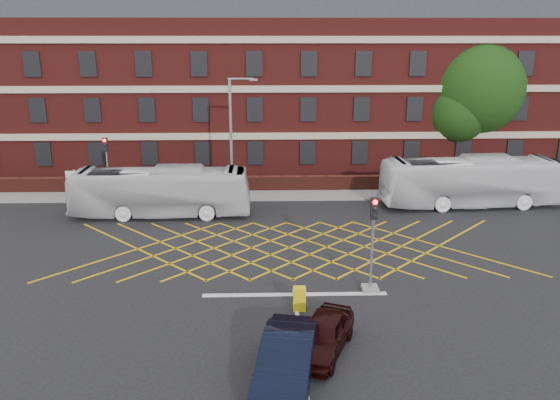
{
  "coord_description": "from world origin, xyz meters",
  "views": [
    {
      "loc": [
        -1.23,
        -24.92,
        10.76
      ],
      "look_at": [
        -0.51,
        1.5,
        2.79
      ],
      "focal_mm": 35.0,
      "sensor_mm": 36.0,
      "label": 1
    }
  ],
  "objects_px": {
    "car_maroon": "(323,335)",
    "traffic_light_near": "(372,254)",
    "traffic_light_far": "(108,175)",
    "deciduous_tree": "(473,95)",
    "direction_signs": "(75,182)",
    "bus_left": "(161,192)",
    "bus_right": "(471,182)",
    "utility_cabinet": "(299,299)",
    "street_lamp": "(233,163)",
    "car_navy": "(287,360)"
  },
  "relations": [
    {
      "from": "traffic_light_near",
      "to": "utility_cabinet",
      "type": "bearing_deg",
      "value": -153.02
    },
    {
      "from": "traffic_light_near",
      "to": "traffic_light_far",
      "type": "height_order",
      "value": "same"
    },
    {
      "from": "utility_cabinet",
      "to": "traffic_light_near",
      "type": "bearing_deg",
      "value": 26.98
    },
    {
      "from": "bus_right",
      "to": "deciduous_tree",
      "type": "distance_m",
      "value": 10.3
    },
    {
      "from": "deciduous_tree",
      "to": "direction_signs",
      "type": "height_order",
      "value": "deciduous_tree"
    },
    {
      "from": "car_maroon",
      "to": "traffic_light_far",
      "type": "relative_size",
      "value": 0.91
    },
    {
      "from": "bus_left",
      "to": "bus_right",
      "type": "distance_m",
      "value": 19.96
    },
    {
      "from": "car_maroon",
      "to": "utility_cabinet",
      "type": "relative_size",
      "value": 3.99
    },
    {
      "from": "car_maroon",
      "to": "deciduous_tree",
      "type": "bearing_deg",
      "value": 83.94
    },
    {
      "from": "bus_left",
      "to": "traffic_light_far",
      "type": "xyz_separation_m",
      "value": [
        -4.18,
        3.52,
        0.23
      ]
    },
    {
      "from": "bus_left",
      "to": "deciduous_tree",
      "type": "xyz_separation_m",
      "value": [
        22.76,
        10.19,
        4.81
      ]
    },
    {
      "from": "bus_right",
      "to": "deciduous_tree",
      "type": "xyz_separation_m",
      "value": [
        2.86,
        8.7,
        4.71
      ]
    },
    {
      "from": "car_navy",
      "to": "car_maroon",
      "type": "relative_size",
      "value": 1.22
    },
    {
      "from": "car_navy",
      "to": "traffic_light_near",
      "type": "height_order",
      "value": "traffic_light_near"
    },
    {
      "from": "car_navy",
      "to": "deciduous_tree",
      "type": "distance_m",
      "value": 32.12
    },
    {
      "from": "car_maroon",
      "to": "utility_cabinet",
      "type": "bearing_deg",
      "value": 124.46
    },
    {
      "from": "traffic_light_far",
      "to": "street_lamp",
      "type": "height_order",
      "value": "street_lamp"
    },
    {
      "from": "bus_right",
      "to": "traffic_light_far",
      "type": "xyz_separation_m",
      "value": [
        -24.08,
        2.03,
        0.13
      ]
    },
    {
      "from": "car_navy",
      "to": "traffic_light_near",
      "type": "bearing_deg",
      "value": 68.91
    },
    {
      "from": "car_maroon",
      "to": "traffic_light_far",
      "type": "height_order",
      "value": "traffic_light_far"
    },
    {
      "from": "car_maroon",
      "to": "traffic_light_near",
      "type": "relative_size",
      "value": 0.91
    },
    {
      "from": "bus_right",
      "to": "street_lamp",
      "type": "distance_m",
      "value": 15.62
    },
    {
      "from": "utility_cabinet",
      "to": "traffic_light_far",
      "type": "bearing_deg",
      "value": 126.82
    },
    {
      "from": "bus_left",
      "to": "utility_cabinet",
      "type": "bearing_deg",
      "value": -148.03
    },
    {
      "from": "bus_right",
      "to": "utility_cabinet",
      "type": "bearing_deg",
      "value": 136.12
    },
    {
      "from": "utility_cabinet",
      "to": "street_lamp",
      "type": "bearing_deg",
      "value": 103.28
    },
    {
      "from": "bus_left",
      "to": "direction_signs",
      "type": "relative_size",
      "value": 4.99
    },
    {
      "from": "deciduous_tree",
      "to": "utility_cabinet",
      "type": "bearing_deg",
      "value": -123.36
    },
    {
      "from": "deciduous_tree",
      "to": "direction_signs",
      "type": "bearing_deg",
      "value": -166.4
    },
    {
      "from": "traffic_light_near",
      "to": "utility_cabinet",
      "type": "distance_m",
      "value": 3.83
    },
    {
      "from": "car_navy",
      "to": "traffic_light_near",
      "type": "relative_size",
      "value": 1.12
    },
    {
      "from": "bus_left",
      "to": "bus_right",
      "type": "xyz_separation_m",
      "value": [
        19.9,
        1.49,
        0.1
      ]
    },
    {
      "from": "traffic_light_far",
      "to": "direction_signs",
      "type": "distance_m",
      "value": 2.23
    },
    {
      "from": "deciduous_tree",
      "to": "car_maroon",
      "type": "bearing_deg",
      "value": -119.02
    },
    {
      "from": "traffic_light_near",
      "to": "utility_cabinet",
      "type": "height_order",
      "value": "traffic_light_near"
    },
    {
      "from": "bus_left",
      "to": "bus_right",
      "type": "bearing_deg",
      "value": -85.78
    },
    {
      "from": "deciduous_tree",
      "to": "street_lamp",
      "type": "relative_size",
      "value": 1.3
    },
    {
      "from": "bus_left",
      "to": "bus_right",
      "type": "relative_size",
      "value": 0.94
    },
    {
      "from": "car_maroon",
      "to": "traffic_light_far",
      "type": "bearing_deg",
      "value": 146.4
    },
    {
      "from": "bus_right",
      "to": "traffic_light_far",
      "type": "relative_size",
      "value": 2.75
    },
    {
      "from": "car_navy",
      "to": "traffic_light_far",
      "type": "xyz_separation_m",
      "value": [
        -11.29,
        20.83,
        0.98
      ]
    },
    {
      "from": "bus_left",
      "to": "traffic_light_far",
      "type": "distance_m",
      "value": 5.47
    },
    {
      "from": "bus_right",
      "to": "car_maroon",
      "type": "relative_size",
      "value": 3.01
    },
    {
      "from": "traffic_light_far",
      "to": "direction_signs",
      "type": "relative_size",
      "value": 1.94
    },
    {
      "from": "traffic_light_far",
      "to": "utility_cabinet",
      "type": "xyz_separation_m",
      "value": [
        12.0,
        -16.03,
        -1.27
      ]
    },
    {
      "from": "bus_right",
      "to": "street_lamp",
      "type": "relative_size",
      "value": 1.42
    },
    {
      "from": "street_lamp",
      "to": "utility_cabinet",
      "type": "distance_m",
      "value": 15.33
    },
    {
      "from": "bus_left",
      "to": "deciduous_tree",
      "type": "bearing_deg",
      "value": -65.94
    },
    {
      "from": "bus_left",
      "to": "deciduous_tree",
      "type": "height_order",
      "value": "deciduous_tree"
    },
    {
      "from": "bus_right",
      "to": "traffic_light_near",
      "type": "relative_size",
      "value": 2.75
    }
  ]
}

